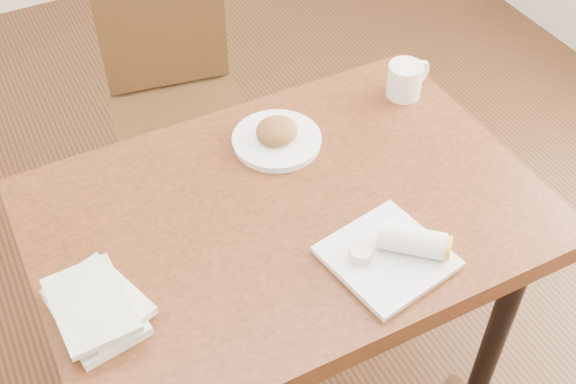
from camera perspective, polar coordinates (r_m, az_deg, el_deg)
name	(u,v)px	position (r m, az deg, el deg)	size (l,w,h in m)	color
ground	(288,378)	(2.26, 0.00, -14.50)	(4.00, 5.00, 0.01)	#472814
table	(288,233)	(1.72, 0.00, -3.22)	(1.16, 0.79, 0.75)	brown
chair_far	(175,89)	(2.35, -8.93, 8.02)	(0.48, 0.48, 0.95)	#462F14
plate_scone	(277,137)	(1.80, -0.90, 4.38)	(0.22, 0.22, 0.07)	white
coffee_mug	(406,79)	(1.97, 9.29, 8.81)	(0.14, 0.09, 0.09)	white
plate_burrito	(395,252)	(1.55, 8.46, -4.70)	(0.27, 0.27, 0.08)	white
book_stack	(96,307)	(1.49, -14.96, -8.78)	(0.20, 0.24, 0.06)	white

